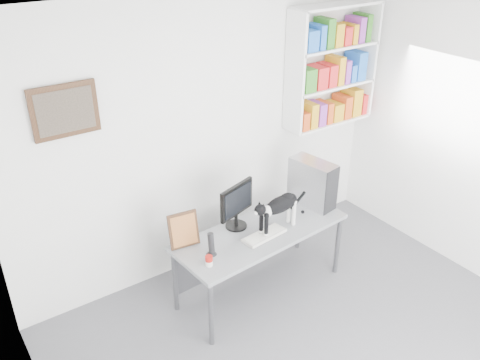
# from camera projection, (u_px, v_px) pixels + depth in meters

# --- Properties ---
(room) EXTENTS (4.01, 4.01, 2.70)m
(room) POSITION_uv_depth(u_px,v_px,m) (367.00, 235.00, 3.37)
(room) COLOR #58585E
(room) RESTS_ON ground
(bookshelf) EXTENTS (1.03, 0.28, 1.24)m
(bookshelf) POSITION_uv_depth(u_px,v_px,m) (332.00, 66.00, 5.18)
(bookshelf) COLOR white
(bookshelf) RESTS_ON room
(wall_art) EXTENTS (0.52, 0.04, 0.42)m
(wall_art) POSITION_uv_depth(u_px,v_px,m) (65.00, 111.00, 3.89)
(wall_art) COLOR #432B15
(wall_art) RESTS_ON room
(desk) EXTENTS (1.69, 0.76, 0.68)m
(desk) POSITION_uv_depth(u_px,v_px,m) (260.00, 261.00, 4.78)
(desk) COLOR gray
(desk) RESTS_ON room
(monitor) EXTENTS (0.46, 0.31, 0.45)m
(monitor) POSITION_uv_depth(u_px,v_px,m) (236.00, 206.00, 4.57)
(monitor) COLOR black
(monitor) RESTS_ON desk
(keyboard) EXTENTS (0.43, 0.20, 0.03)m
(keyboard) POSITION_uv_depth(u_px,v_px,m) (264.00, 235.00, 4.52)
(keyboard) COLOR beige
(keyboard) RESTS_ON desk
(pc_tower) EXTENTS (0.28, 0.49, 0.46)m
(pc_tower) POSITION_uv_depth(u_px,v_px,m) (312.00, 183.00, 4.93)
(pc_tower) COLOR silver
(pc_tower) RESTS_ON desk
(speaker) EXTENTS (0.11, 0.11, 0.21)m
(speaker) POSITION_uv_depth(u_px,v_px,m) (211.00, 244.00, 4.24)
(speaker) COLOR black
(speaker) RESTS_ON desk
(leaning_print) EXTENTS (0.27, 0.14, 0.33)m
(leaning_print) POSITION_uv_depth(u_px,v_px,m) (184.00, 229.00, 4.34)
(leaning_print) COLOR #432B15
(leaning_print) RESTS_ON desk
(soup_can) EXTENTS (0.08, 0.08, 0.09)m
(soup_can) POSITION_uv_depth(u_px,v_px,m) (209.00, 261.00, 4.14)
(soup_can) COLOR #A4140E
(soup_can) RESTS_ON desk
(cat) EXTENTS (0.58, 0.21, 0.35)m
(cat) POSITION_uv_depth(u_px,v_px,m) (279.00, 213.00, 4.55)
(cat) COLOR black
(cat) RESTS_ON desk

